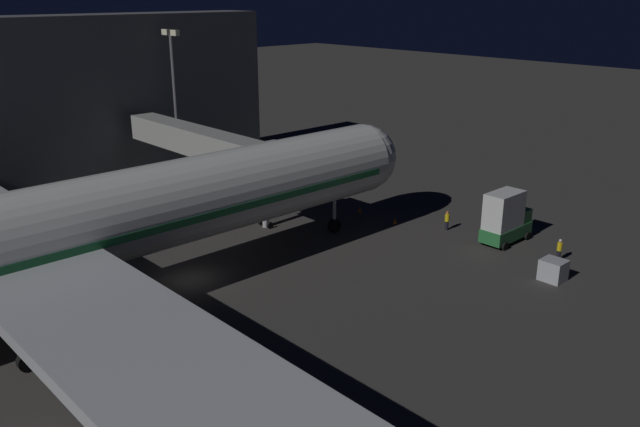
# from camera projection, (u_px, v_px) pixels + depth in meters

# --- Properties ---
(ground_plane) EXTENTS (320.00, 320.00, 0.00)m
(ground_plane) POSITION_uv_depth(u_px,v_px,m) (190.00, 280.00, 47.34)
(ground_plane) COLOR #383533
(jet_bridge) EXTENTS (23.93, 3.40, 7.58)m
(jet_bridge) POSITION_uv_depth(u_px,v_px,m) (214.00, 146.00, 61.32)
(jet_bridge) COLOR #9E9E99
(jet_bridge) RESTS_ON ground_plane
(apron_floodlight_mast) EXTENTS (2.90, 0.50, 16.00)m
(apron_floodlight_mast) POSITION_uv_depth(u_px,v_px,m) (175.00, 92.00, 71.51)
(apron_floodlight_mast) COLOR #59595E
(apron_floodlight_mast) RESTS_ON ground_plane
(catering_truck) EXTENTS (2.36, 4.94, 4.44)m
(catering_truck) POSITION_uv_depth(u_px,v_px,m) (506.00, 218.00, 53.76)
(catering_truck) COLOR #287038
(catering_truck) RESTS_ON ground_plane
(baggage_container_near_belt) EXTENTS (1.68, 1.53, 1.57)m
(baggage_container_near_belt) POSITION_uv_depth(u_px,v_px,m) (553.00, 270.00, 47.07)
(baggage_container_near_belt) COLOR #B7BABF
(baggage_container_near_belt) RESTS_ON ground_plane
(ground_crew_marshaller_fwd) EXTENTS (0.40, 0.40, 1.79)m
(ground_crew_marshaller_fwd) POSITION_uv_depth(u_px,v_px,m) (559.00, 249.00, 50.42)
(ground_crew_marshaller_fwd) COLOR black
(ground_crew_marshaller_fwd) RESTS_ON ground_plane
(ground_crew_by_tug) EXTENTS (0.40, 0.40, 1.74)m
(ground_crew_by_tug) POSITION_uv_depth(u_px,v_px,m) (447.00, 220.00, 56.94)
(ground_crew_by_tug) COLOR black
(ground_crew_by_tug) RESTS_ON ground_plane
(traffic_cone_nose_port) EXTENTS (0.36, 0.36, 0.55)m
(traffic_cone_nose_port) POSITION_uv_depth(u_px,v_px,m) (395.00, 221.00, 58.70)
(traffic_cone_nose_port) COLOR orange
(traffic_cone_nose_port) RESTS_ON ground_plane
(traffic_cone_nose_starboard) EXTENTS (0.36, 0.36, 0.55)m
(traffic_cone_nose_starboard) POSITION_uv_depth(u_px,v_px,m) (360.00, 209.00, 61.75)
(traffic_cone_nose_starboard) COLOR orange
(traffic_cone_nose_starboard) RESTS_ON ground_plane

